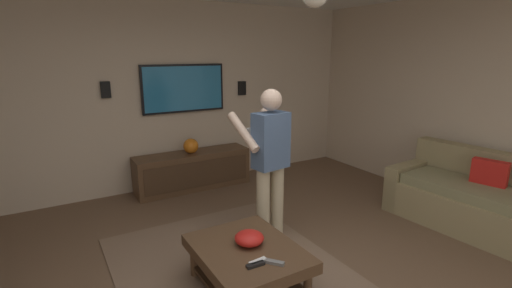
{
  "coord_description": "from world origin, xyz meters",
  "views": [
    {
      "loc": [
        -2.2,
        1.47,
        1.99
      ],
      "look_at": [
        0.87,
        -0.34,
        1.1
      ],
      "focal_mm": 25.77,
      "sensor_mm": 36.0,
      "label": 1
    }
  ],
  "objects": [
    {
      "name": "person_standing",
      "position": [
        0.9,
        -0.53,
        0.93
      ],
      "size": [
        0.59,
        0.59,
        1.64
      ],
      "rotation": [
        0.0,
        0.0,
        0.14
      ],
      "color": "#C6B793",
      "rests_on": "ground"
    },
    {
      "name": "wall_speaker_left",
      "position": [
        3.05,
        -1.37,
        1.43
      ],
      "size": [
        0.06,
        0.12,
        0.22
      ],
      "primitive_type": "cube",
      "color": "black"
    },
    {
      "name": "tv",
      "position": [
        3.03,
        -0.38,
        1.48
      ],
      "size": [
        0.05,
        1.25,
        0.7
      ],
      "rotation": [
        0.0,
        0.0,
        3.14
      ],
      "color": "black"
    },
    {
      "name": "media_console",
      "position": [
        2.79,
        -0.38,
        0.28
      ],
      "size": [
        0.45,
        1.7,
        0.55
      ],
      "rotation": [
        0.0,
        0.0,
        3.14
      ],
      "color": "#513823",
      "rests_on": "ground"
    },
    {
      "name": "wall_back_tv",
      "position": [
        3.13,
        0.0,
        1.36
      ],
      "size": [
        0.1,
        6.69,
        2.73
      ],
      "primitive_type": "cube",
      "color": "#C6B299",
      "rests_on": "ground"
    },
    {
      "name": "remote_white",
      "position": [
        -0.01,
        0.16,
        0.41
      ],
      "size": [
        0.06,
        0.15,
        0.02
      ],
      "primitive_type": "cube",
      "rotation": [
        0.0,
        0.0,
        4.8
      ],
      "color": "white",
      "rests_on": "coffee_table"
    },
    {
      "name": "vase_round",
      "position": [
        2.77,
        -0.36,
        0.66
      ],
      "size": [
        0.22,
        0.22,
        0.22
      ],
      "primitive_type": "sphere",
      "color": "orange",
      "rests_on": "media_console"
    },
    {
      "name": "remote_grey",
      "position": [
        -0.09,
        0.05,
        0.41
      ],
      "size": [
        0.14,
        0.13,
        0.02
      ],
      "primitive_type": "cube",
      "rotation": [
        0.0,
        0.0,
        3.83
      ],
      "color": "slate",
      "rests_on": "coffee_table"
    },
    {
      "name": "wall_side_window",
      "position": [
        0.0,
        -3.3,
        1.36
      ],
      "size": [
        6.36,
        0.1,
        2.73
      ],
      "primitive_type": "cube",
      "color": "beige",
      "rests_on": "ground"
    },
    {
      "name": "couch",
      "position": [
        -0.12,
        -2.74,
        0.32
      ],
      "size": [
        1.96,
        1.0,
        0.87
      ],
      "rotation": [
        0.0,
        0.0,
        1.65
      ],
      "color": "#93845B",
      "rests_on": "ground"
    },
    {
      "name": "area_rug",
      "position": [
        0.43,
        0.12,
        0.01
      ],
      "size": [
        2.71,
        1.97,
        0.01
      ],
      "primitive_type": "cube",
      "color": "#7A604C",
      "rests_on": "ground"
    },
    {
      "name": "bowl",
      "position": [
        0.27,
        0.07,
        0.46
      ],
      "size": [
        0.25,
        0.25,
        0.11
      ],
      "primitive_type": "ellipsoid",
      "color": "red",
      "rests_on": "coffee_table"
    },
    {
      "name": "wall_speaker_right",
      "position": [
        3.05,
        0.69,
        1.51
      ],
      "size": [
        0.06,
        0.12,
        0.22
      ],
      "primitive_type": "cube",
      "color": "black"
    },
    {
      "name": "coffee_table",
      "position": [
        0.23,
        0.12,
        0.3
      ],
      "size": [
        1.0,
        0.8,
        0.4
      ],
      "color": "#513823",
      "rests_on": "ground"
    },
    {
      "name": "remote_black",
      "position": [
        -0.04,
        0.2,
        0.41
      ],
      "size": [
        0.05,
        0.15,
        0.02
      ],
      "primitive_type": "cube",
      "rotation": [
        0.0,
        0.0,
        4.68
      ],
      "color": "black",
      "rests_on": "coffee_table"
    }
  ]
}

